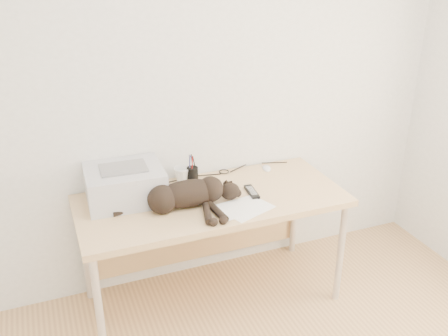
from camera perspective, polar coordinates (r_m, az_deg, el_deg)
name	(u,v)px	position (r m, az deg, el deg)	size (l,w,h in m)	color
wall_back	(191,92)	(3.10, -3.82, 8.71)	(3.50, 3.50, 0.00)	white
desk	(207,211)	(3.13, -1.92, -4.89)	(1.60, 0.70, 0.74)	tan
printer	(125,184)	(2.98, -11.27, -1.80)	(0.46, 0.39, 0.21)	#B9B9BE
papers	(244,208)	(2.88, 2.31, -4.56)	(0.35, 0.28, 0.01)	white
cat	(185,196)	(2.86, -4.47, -3.18)	(0.74, 0.35, 0.17)	black
mug	(182,175)	(3.18, -4.82, -0.75)	(0.10, 0.10, 0.10)	white
pen_cup	(193,174)	(3.17, -3.62, -0.73)	(0.07, 0.07, 0.18)	black
remote_grey	(167,190)	(3.08, -6.58, -2.48)	(0.05, 0.20, 0.02)	slate
remote_black	(252,192)	(3.04, 3.19, -2.76)	(0.05, 0.17, 0.02)	black
mouse	(267,167)	(3.37, 4.91, 0.13)	(0.06, 0.10, 0.03)	white
cable_tangle	(195,176)	(3.25, -3.28, -0.95)	(1.36, 0.07, 0.01)	black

